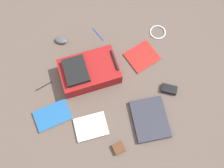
{
  "coord_description": "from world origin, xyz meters",
  "views": [
    {
      "loc": [
        0.67,
        0.03,
        1.85
      ],
      "look_at": [
        -0.02,
        0.04,
        0.02
      ],
      "focal_mm": 41.17,
      "sensor_mm": 36.0,
      "label": 1
    }
  ],
  "objects": [
    {
      "name": "power_brick",
      "position": [
        0.03,
        0.48,
        0.02
      ],
      "size": [
        0.09,
        0.13,
        0.03
      ],
      "primitive_type": "cube",
      "rotation": [
        0.0,
        0.0,
        -0.27
      ],
      "color": "black",
      "rests_on": "ground_plane"
    },
    {
      "name": "book_red",
      "position": [
        0.31,
        -0.12,
        0.01
      ],
      "size": [
        0.22,
        0.26,
        0.02
      ],
      "color": "silver",
      "rests_on": "ground_plane"
    },
    {
      "name": "ground_plane",
      "position": [
        0.0,
        0.0,
        0.0
      ],
      "size": [
        3.39,
        3.39,
        0.0
      ],
      "primitive_type": "plane",
      "color": "brown"
    },
    {
      "name": "pen_black",
      "position": [
        -0.02,
        -0.48,
        0.0
      ],
      "size": [
        0.08,
        0.12,
        0.01
      ],
      "primitive_type": "cylinder",
      "rotation": [
        1.57,
        0.0,
        3.68
      ],
      "color": "black",
      "rests_on": "ground_plane"
    },
    {
      "name": "earbud_pouch",
      "position": [
        0.46,
        0.08,
        0.01
      ],
      "size": [
        0.1,
        0.1,
        0.03
      ],
      "primitive_type": "cube",
      "rotation": [
        0.0,
        0.0,
        3.55
      ],
      "color": "#59331E",
      "rests_on": "ground_plane"
    },
    {
      "name": "cable_coil",
      "position": [
        -0.47,
        0.43,
        0.01
      ],
      "size": [
        0.13,
        0.13,
        0.01
      ],
      "primitive_type": "torus",
      "color": "silver",
      "rests_on": "ground_plane"
    },
    {
      "name": "pen_blue",
      "position": [
        -0.47,
        -0.06,
        0.0
      ],
      "size": [
        0.12,
        0.09,
        0.01
      ],
      "primitive_type": "cylinder",
      "rotation": [
        1.57,
        0.0,
        5.34
      ],
      "color": "#1933B2",
      "rests_on": "ground_plane"
    },
    {
      "name": "backpack",
      "position": [
        -0.1,
        -0.13,
        0.07
      ],
      "size": [
        0.39,
        0.49,
        0.16
      ],
      "color": "maroon",
      "rests_on": "ground_plane"
    },
    {
      "name": "book_blue",
      "position": [
        -0.25,
        0.29,
        0.01
      ],
      "size": [
        0.3,
        0.31,
        0.01
      ],
      "color": "silver",
      "rests_on": "ground_plane"
    },
    {
      "name": "book_manual",
      "position": [
        0.22,
        -0.4,
        0.01
      ],
      "size": [
        0.25,
        0.3,
        0.02
      ],
      "color": "silver",
      "rests_on": "ground_plane"
    },
    {
      "name": "computer_mouse",
      "position": [
        -0.41,
        -0.36,
        0.02
      ],
      "size": [
        0.09,
        0.12,
        0.03
      ],
      "primitive_type": "ellipsoid",
      "rotation": [
        0.0,
        0.0,
        -0.23
      ],
      "color": "#4C4C51",
      "rests_on": "ground_plane"
    },
    {
      "name": "laptop",
      "position": [
        0.26,
        0.31,
        0.02
      ],
      "size": [
        0.35,
        0.3,
        0.03
      ],
      "color": "#24242C",
      "rests_on": "ground_plane"
    }
  ]
}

